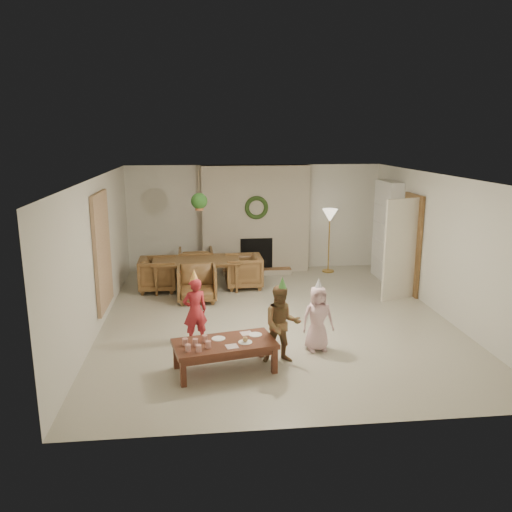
{
  "coord_description": "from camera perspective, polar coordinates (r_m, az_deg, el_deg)",
  "views": [
    {
      "loc": [
        -1.26,
        -8.51,
        3.19
      ],
      "look_at": [
        -0.3,
        0.4,
        1.05
      ],
      "focal_mm": 35.81,
      "sensor_mm": 36.0,
      "label": 1
    }
  ],
  "objects": [
    {
      "name": "curtain_panel",
      "position": [
        9.08,
        -16.79,
        0.52
      ],
      "size": [
        0.06,
        1.2,
        2.0
      ],
      "primitive_type": "cube",
      "color": "#C4AE8A",
      "rests_on": "wall_left"
    },
    {
      "name": "coffee_table_top",
      "position": [
        7.1,
        -3.54,
        -9.78
      ],
      "size": [
        1.49,
        0.96,
        0.06
      ],
      "primitive_type": "cube",
      "rotation": [
        0.0,
        0.0,
        0.21
      ],
      "color": "#5C2F1E",
      "rests_on": "floor"
    },
    {
      "name": "cup_a",
      "position": [
        6.83,
        -7.59,
        -10.14
      ],
      "size": [
        0.09,
        0.09,
        0.1
      ],
      "primitive_type": "cylinder",
      "rotation": [
        0.0,
        0.0,
        0.21
      ],
      "color": "silver",
      "rests_on": "coffee_table_top"
    },
    {
      "name": "bookshelf_shelf_c",
      "position": [
        11.71,
        14.35,
        3.48
      ],
      "size": [
        0.3,
        0.92,
        0.03
      ],
      "primitive_type": "cube",
      "color": "white",
      "rests_on": "bookshelf_carcass"
    },
    {
      "name": "fireplace_mass",
      "position": [
        12.03,
        -0.06,
        4.15
      ],
      "size": [
        2.5,
        0.4,
        2.5
      ],
      "primitive_type": "cube",
      "color": "#5E2318",
      "rests_on": "floor"
    },
    {
      "name": "bookshelf_shelf_b",
      "position": [
        11.79,
        14.24,
        1.56
      ],
      "size": [
        0.3,
        0.92,
        0.03
      ],
      "primitive_type": "cube",
      "color": "white",
      "rests_on": "bookshelf_carcass"
    },
    {
      "name": "dining_chair_far",
      "position": [
        11.57,
        -6.73,
        -0.86
      ],
      "size": [
        0.77,
        0.79,
        0.7
      ],
      "primitive_type": "imported",
      "rotation": [
        0.0,
        0.0,
        3.16
      ],
      "color": "brown",
      "rests_on": "floor"
    },
    {
      "name": "door_frame",
      "position": [
        10.8,
        16.99,
        1.26
      ],
      "size": [
        0.05,
        0.86,
        2.04
      ],
      "primitive_type": "cube",
      "color": "brown",
      "rests_on": "floor"
    },
    {
      "name": "cup_c",
      "position": [
        6.8,
        -6.44,
        -10.21
      ],
      "size": [
        0.09,
        0.09,
        0.1
      ],
      "primitive_type": "cylinder",
      "rotation": [
        0.0,
        0.0,
        0.21
      ],
      "color": "silver",
      "rests_on": "coffee_table_top"
    },
    {
      "name": "hanging_plant_cord",
      "position": [
        10.06,
        -6.4,
        7.42
      ],
      "size": [
        0.01,
        0.01,
        0.7
      ],
      "primitive_type": "cylinder",
      "color": "tan",
      "rests_on": "ceiling"
    },
    {
      "name": "coffee_leg_fr",
      "position": [
        7.11,
        2.07,
        -11.6
      ],
      "size": [
        0.09,
        0.09,
        0.36
      ],
      "primitive_type": "cube",
      "rotation": [
        0.0,
        0.0,
        0.21
      ],
      "color": "#5C2F1E",
      "rests_on": "floor"
    },
    {
      "name": "child_pink",
      "position": [
        7.76,
        6.91,
        -6.93
      ],
      "size": [
        0.52,
        0.36,
        1.0
      ],
      "primitive_type": "imported",
      "rotation": [
        0.0,
        0.0,
        0.09
      ],
      "color": "#EFBFC8",
      "rests_on": "floor"
    },
    {
      "name": "dining_chair_left",
      "position": [
        10.83,
        -10.89,
        -2.01
      ],
      "size": [
        0.79,
        0.77,
        0.7
      ],
      "primitive_type": "imported",
      "rotation": [
        0.0,
        0.0,
        1.59
      ],
      "color": "brown",
      "rests_on": "floor"
    },
    {
      "name": "party_hat_pink",
      "position": [
        7.59,
        7.02,
        -3.1
      ],
      "size": [
        0.14,
        0.14,
        0.18
      ],
      "primitive_type": "cone",
      "rotation": [
        0.0,
        0.0,
        -0.08
      ],
      "color": "#B6B6BD",
      "rests_on": "child_pink"
    },
    {
      "name": "dining_chair_near",
      "position": [
        10.04,
        -6.61,
        -3.08
      ],
      "size": [
        0.77,
        0.79,
        0.7
      ],
      "primitive_type": "imported",
      "rotation": [
        0.0,
        0.0,
        0.02
      ],
      "color": "brown",
      "rests_on": "floor"
    },
    {
      "name": "cup_e",
      "position": [
        6.9,
        -5.36,
        -9.8
      ],
      "size": [
        0.09,
        0.09,
        0.1
      ],
      "primitive_type": "cylinder",
      "rotation": [
        0.0,
        0.0,
        0.21
      ],
      "color": "silver",
      "rests_on": "coffee_table_top"
    },
    {
      "name": "dining_chair_right",
      "position": [
        10.86,
        -1.42,
        -1.73
      ],
      "size": [
        0.79,
        0.77,
        0.7
      ],
      "primitive_type": "imported",
      "rotation": [
        0.0,
        0.0,
        -1.55
      ],
      "color": "brown",
      "rests_on": "floor"
    },
    {
      "name": "food_scoop",
      "position": [
        7.04,
        -1.21,
        -9.28
      ],
      "size": [
        0.09,
        0.09,
        0.07
      ],
      "primitive_type": "sphere",
      "rotation": [
        0.0,
        0.0,
        0.21
      ],
      "color": "tan",
      "rests_on": "plate_b"
    },
    {
      "name": "coffee_leg_fl",
      "position": [
        6.82,
        -8.13,
        -12.87
      ],
      "size": [
        0.09,
        0.09,
        0.36
      ],
      "primitive_type": "cube",
      "rotation": [
        0.0,
        0.0,
        0.21
      ],
      "color": "#5C2F1E",
      "rests_on": "floor"
    },
    {
      "name": "bookshelf_shelf_a",
      "position": [
        11.87,
        14.13,
        -0.32
      ],
      "size": [
        0.3,
        0.92,
        0.03
      ],
      "primitive_type": "cube",
      "color": "white",
      "rests_on": "bookshelf_carcass"
    },
    {
      "name": "floor",
      "position": [
        9.17,
        2.15,
        -6.93
      ],
      "size": [
        7.0,
        7.0,
        0.0
      ],
      "primitive_type": "plane",
      "color": "#B7B29E",
      "rests_on": "ground"
    },
    {
      "name": "plate_a",
      "position": [
        7.19,
        -4.21,
        -9.18
      ],
      "size": [
        0.23,
        0.23,
        0.01
      ],
      "primitive_type": "cylinder",
      "rotation": [
        0.0,
        0.0,
        0.21
      ],
      "color": "white",
      "rests_on": "coffee_table_top"
    },
    {
      "name": "floor_lamp_base",
      "position": [
        12.3,
        8.05,
        -1.66
      ],
      "size": [
        0.28,
        0.28,
        0.03
      ],
      "primitive_type": "cylinder",
      "color": "gold",
      "rests_on": "floor"
    },
    {
      "name": "plate_c",
      "position": [
        7.3,
        -0.08,
        -8.77
      ],
      "size": [
        0.23,
        0.23,
        0.01
      ],
      "primitive_type": "cylinder",
      "rotation": [
        0.0,
        0.0,
        0.21
      ],
      "color": "white",
      "rests_on": "coffee_table_top"
    },
    {
      "name": "cup_b",
      "position": [
        7.02,
        -7.91,
        -9.47
      ],
      "size": [
        0.09,
        0.09,
        0.1
      ],
      "primitive_type": "cylinder",
      "rotation": [
        0.0,
        0.0,
        0.21
      ],
      "color": "silver",
      "rests_on": "coffee_table_top"
    },
    {
      "name": "door_leaf",
      "position": [
        10.32,
        15.85,
        0.67
      ],
      "size": [
        0.77,
        0.32,
        2.0
      ],
      "primitive_type": "cube",
      "rotation": [
        0.0,
        0.0,
        -1.22
      ],
      "color": "beige",
      "rests_on": "floor"
    },
    {
      "name": "cup_f",
      "position": [
        7.09,
        -5.74,
        -9.15
      ],
      "size": [
        0.09,
        0.09,
        0.1
      ],
      "primitive_type": "cylinder",
      "rotation": [
        0.0,
        0.0,
        0.21
      ],
      "color": "silver",
      "rests_on": "coffee_table_top"
    },
    {
      "name": "books_row_mid",
      "position": [
        11.8,
        14.11,
        2.28
      ],
      "size": [
        0.2,
        0.44,
        0.24
      ],
      "primitive_type": "cube",
      "color": "navy",
      "rests_on": "bookshelf_shelf_b"
    },
    {
      "name": "hanging_plant_pot",
      "position": [
        10.1,
        -6.35,
        5.44
      ],
      "size": [
        0.16,
        0.16,
        0.12
      ],
      "primitive_type": "cylinder",
      "color": "#B06138",
      "rests_on": "hanging_plant_cord"
    },
    {
      "name": "wall_front",
      "position": [
        5.51,
        7.52,
        -7.28
      ],
      "size": [
        7.0,
        0.0,
        7.0
      ],
      "primitive_type": "plane",
      "rotation": [
        -1.57,
        0.0,
        0.0
      ],
      "color": "silver",
      "rests_on": "floor"
    },
    {
      "name": "fireplace_wreath",
      "position": [
        11.76,
        0.06,
        5.42
      ],
      "size": [
        0.54,
        0.1,
        0.54
      ],
      "primitive_type": "torus",
      "rotation": [
        1.57,
        0.0,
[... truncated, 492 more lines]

